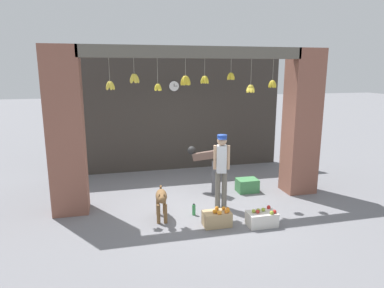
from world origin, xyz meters
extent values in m
plane|color=slate|center=(0.00, 0.00, 0.00)|extent=(60.00, 60.00, 0.00)
cube|color=#38332D|center=(0.00, 2.87, 1.68)|extent=(6.51, 0.12, 3.35)
cube|color=brown|center=(-2.61, 0.30, 1.68)|extent=(0.70, 0.60, 3.35)
cube|color=brown|center=(2.61, 0.30, 1.68)|extent=(0.70, 0.60, 3.35)
cube|color=#5B564C|center=(0.00, 0.12, 3.23)|extent=(4.61, 0.24, 0.24)
cylinder|color=#B2AD99|center=(-1.71, 0.15, 2.89)|extent=(0.01, 0.01, 0.44)
ellipsoid|color=yellow|center=(-1.66, 0.15, 2.58)|extent=(0.12, 0.07, 0.19)
ellipsoid|color=yellow|center=(-1.70, 0.20, 2.58)|extent=(0.09, 0.12, 0.20)
ellipsoid|color=yellow|center=(-1.75, 0.18, 2.58)|extent=(0.12, 0.10, 0.20)
ellipsoid|color=yellow|center=(-1.75, 0.13, 2.58)|extent=(0.12, 0.10, 0.20)
ellipsoid|color=yellow|center=(-1.70, 0.11, 2.58)|extent=(0.09, 0.12, 0.20)
cylinder|color=#B2AD99|center=(-1.24, 0.11, 2.96)|extent=(0.01, 0.01, 0.30)
ellipsoid|color=yellow|center=(-1.19, 0.11, 2.72)|extent=(0.13, 0.07, 0.20)
ellipsoid|color=yellow|center=(-1.22, 0.15, 2.72)|extent=(0.09, 0.13, 0.21)
ellipsoid|color=yellow|center=(-1.28, 0.13, 2.72)|extent=(0.13, 0.11, 0.21)
ellipsoid|color=yellow|center=(-1.28, 0.08, 2.72)|extent=(0.13, 0.11, 0.21)
ellipsoid|color=yellow|center=(-1.22, 0.06, 2.72)|extent=(0.09, 0.13, 0.21)
cylinder|color=#B2AD99|center=(-0.77, 0.15, 2.86)|extent=(0.01, 0.01, 0.50)
ellipsoid|color=yellow|center=(-0.74, 0.15, 2.54)|extent=(0.10, 0.06, 0.16)
ellipsoid|color=yellow|center=(-0.76, 0.19, 2.54)|extent=(0.07, 0.10, 0.16)
ellipsoid|color=yellow|center=(-0.81, 0.18, 2.54)|extent=(0.10, 0.09, 0.17)
ellipsoid|color=yellow|center=(-0.81, 0.13, 2.54)|extent=(0.10, 0.09, 0.17)
ellipsoid|color=yellow|center=(-0.76, 0.12, 2.54)|extent=(0.07, 0.10, 0.16)
cylinder|color=#B2AD99|center=(-0.21, 0.13, 2.94)|extent=(0.01, 0.01, 0.35)
ellipsoid|color=yellow|center=(-0.15, 0.13, 2.67)|extent=(0.14, 0.08, 0.22)
ellipsoid|color=yellow|center=(-0.18, 0.17, 2.67)|extent=(0.11, 0.13, 0.23)
ellipsoid|color=yellow|center=(-0.24, 0.17, 2.67)|extent=(0.11, 0.13, 0.23)
ellipsoid|color=yellow|center=(-0.26, 0.13, 2.67)|extent=(0.14, 0.08, 0.22)
ellipsoid|color=yellow|center=(-0.24, 0.08, 2.67)|extent=(0.11, 0.13, 0.23)
ellipsoid|color=yellow|center=(-0.18, 0.08, 2.67)|extent=(0.11, 0.13, 0.23)
cylinder|color=#B2AD99|center=(0.21, 0.17, 2.94)|extent=(0.01, 0.01, 0.35)
ellipsoid|color=yellow|center=(0.25, 0.17, 2.68)|extent=(0.12, 0.06, 0.18)
ellipsoid|color=yellow|center=(0.21, 0.21, 2.68)|extent=(0.06, 0.12, 0.18)
ellipsoid|color=yellow|center=(0.16, 0.17, 2.68)|extent=(0.12, 0.06, 0.18)
ellipsoid|color=yellow|center=(0.21, 0.12, 2.68)|extent=(0.06, 0.12, 0.18)
cylinder|color=#B2AD99|center=(0.75, 0.07, 2.97)|extent=(0.01, 0.01, 0.28)
ellipsoid|color=yellow|center=(0.79, 0.07, 2.75)|extent=(0.11, 0.06, 0.17)
ellipsoid|color=yellow|center=(0.75, 0.11, 2.75)|extent=(0.06, 0.11, 0.17)
ellipsoid|color=yellow|center=(0.70, 0.07, 2.75)|extent=(0.11, 0.06, 0.17)
ellipsoid|color=yellow|center=(0.75, 0.03, 2.75)|extent=(0.06, 0.11, 0.17)
cylinder|color=#B2AD99|center=(1.22, 0.13, 2.84)|extent=(0.01, 0.01, 0.54)
ellipsoid|color=gold|center=(1.27, 0.13, 2.49)|extent=(0.13, 0.07, 0.19)
ellipsoid|color=gold|center=(1.25, 0.16, 2.49)|extent=(0.11, 0.11, 0.20)
ellipsoid|color=gold|center=(1.21, 0.17, 2.49)|extent=(0.08, 0.12, 0.20)
ellipsoid|color=gold|center=(1.18, 0.15, 2.49)|extent=(0.12, 0.09, 0.20)
ellipsoid|color=gold|center=(1.18, 0.11, 2.49)|extent=(0.12, 0.09, 0.20)
ellipsoid|color=gold|center=(1.21, 0.08, 2.49)|extent=(0.08, 0.12, 0.20)
ellipsoid|color=gold|center=(1.25, 0.09, 2.49)|extent=(0.11, 0.11, 0.20)
cylinder|color=#B2AD99|center=(1.71, 0.08, 2.89)|extent=(0.01, 0.01, 0.45)
ellipsoid|color=yellow|center=(1.75, 0.08, 2.58)|extent=(0.12, 0.06, 0.18)
ellipsoid|color=yellow|center=(1.73, 0.12, 2.58)|extent=(0.10, 0.11, 0.19)
ellipsoid|color=yellow|center=(1.70, 0.13, 2.58)|extent=(0.08, 0.12, 0.19)
ellipsoid|color=yellow|center=(1.66, 0.10, 2.58)|extent=(0.12, 0.09, 0.19)
ellipsoid|color=yellow|center=(1.66, 0.06, 2.58)|extent=(0.12, 0.09, 0.19)
ellipsoid|color=yellow|center=(1.70, 0.04, 2.58)|extent=(0.08, 0.12, 0.19)
ellipsoid|color=yellow|center=(1.73, 0.05, 2.58)|extent=(0.10, 0.11, 0.19)
ellipsoid|color=brown|center=(-0.84, -0.50, 0.47)|extent=(0.28, 0.57, 0.22)
cylinder|color=brown|center=(-0.80, -0.72, 0.19)|extent=(0.07, 0.07, 0.38)
cylinder|color=brown|center=(-0.93, -0.70, 0.19)|extent=(0.07, 0.07, 0.38)
cylinder|color=brown|center=(-0.75, -0.30, 0.19)|extent=(0.07, 0.07, 0.38)
cylinder|color=brown|center=(-0.89, -0.29, 0.19)|extent=(0.07, 0.07, 0.38)
ellipsoid|color=brown|center=(-0.88, -0.80, 0.52)|extent=(0.16, 0.22, 0.15)
cone|color=brown|center=(-0.83, -0.81, 0.60)|extent=(0.05, 0.05, 0.06)
cone|color=brown|center=(-0.92, -0.80, 0.60)|extent=(0.05, 0.05, 0.06)
cylinder|color=brown|center=(-0.81, -0.20, 0.50)|extent=(0.06, 0.18, 0.23)
cylinder|color=#6B665B|center=(0.55, -0.24, 0.39)|extent=(0.11, 0.11, 0.78)
cylinder|color=#6B665B|center=(0.41, -0.21, 0.39)|extent=(0.11, 0.11, 0.78)
cube|color=silver|center=(0.48, -0.22, 1.07)|extent=(0.24, 0.22, 0.58)
cylinder|color=tan|center=(0.61, -0.26, 1.10)|extent=(0.06, 0.06, 0.51)
cylinder|color=tan|center=(0.34, -0.19, 1.10)|extent=(0.06, 0.06, 0.51)
sphere|color=tan|center=(0.48, -0.22, 1.46)|extent=(0.20, 0.20, 0.20)
cylinder|color=#234299|center=(0.48, -0.22, 1.54)|extent=(0.20, 0.20, 0.07)
cube|color=#234299|center=(0.45, -0.32, 1.51)|extent=(0.19, 0.15, 0.01)
cylinder|color=#56565B|center=(0.55, 0.50, 0.41)|extent=(0.11, 0.11, 0.83)
cylinder|color=#56565B|center=(0.65, 0.60, 0.41)|extent=(0.11, 0.11, 0.83)
cube|color=brown|center=(0.40, 0.76, 0.90)|extent=(0.58, 0.59, 0.32)
sphere|color=black|center=(0.14, 1.03, 0.98)|extent=(0.20, 0.20, 0.20)
cube|color=tan|center=(0.12, -1.05, 0.14)|extent=(0.52, 0.32, 0.28)
sphere|color=orange|center=(0.14, -1.17, 0.31)|extent=(0.07, 0.07, 0.07)
sphere|color=orange|center=(0.13, -1.16, 0.31)|extent=(0.07, 0.07, 0.07)
sphere|color=orange|center=(0.06, -1.10, 0.31)|extent=(0.07, 0.07, 0.07)
sphere|color=orange|center=(0.28, -1.00, 0.31)|extent=(0.07, 0.07, 0.07)
sphere|color=orange|center=(0.15, -0.96, 0.31)|extent=(0.07, 0.07, 0.07)
sphere|color=orange|center=(0.32, -1.12, 0.31)|extent=(0.07, 0.07, 0.07)
sphere|color=orange|center=(0.28, -1.15, 0.31)|extent=(0.07, 0.07, 0.07)
sphere|color=orange|center=(0.34, -1.05, 0.31)|extent=(0.07, 0.07, 0.07)
sphere|color=orange|center=(0.08, -1.10, 0.31)|extent=(0.07, 0.07, 0.07)
cube|color=silver|center=(0.95, -1.25, 0.13)|extent=(0.55, 0.34, 0.27)
sphere|color=red|center=(1.15, -1.12, 0.30)|extent=(0.07, 0.07, 0.07)
sphere|color=#99B238|center=(1.00, -1.21, 0.30)|extent=(0.07, 0.07, 0.07)
sphere|color=#99B238|center=(1.08, -1.37, 0.30)|extent=(0.07, 0.07, 0.07)
sphere|color=red|center=(1.16, -1.35, 0.30)|extent=(0.07, 0.07, 0.07)
sphere|color=red|center=(0.85, -1.27, 0.30)|extent=(0.07, 0.07, 0.07)
sphere|color=#99B238|center=(0.89, -1.22, 0.30)|extent=(0.07, 0.07, 0.07)
sphere|color=#99B238|center=(0.79, -1.23, 0.30)|extent=(0.07, 0.07, 0.07)
cube|color=#42844C|center=(1.40, 0.53, 0.16)|extent=(0.50, 0.37, 0.32)
cylinder|color=#38934C|center=(-0.18, -0.49, 0.11)|extent=(0.07, 0.07, 0.22)
cylinder|color=black|center=(-0.18, -0.49, 0.23)|extent=(0.04, 0.04, 0.02)
cylinder|color=black|center=(0.06, 2.81, 2.43)|extent=(0.29, 0.01, 0.29)
cylinder|color=white|center=(0.06, 2.79, 2.43)|extent=(0.28, 0.02, 0.28)
cube|color=black|center=(0.06, 2.78, 2.46)|extent=(0.01, 0.01, 0.08)
cube|color=black|center=(0.10, 2.78, 2.43)|extent=(0.11, 0.01, 0.01)
camera|label=1|loc=(-1.75, -6.77, 2.90)|focal=32.00mm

